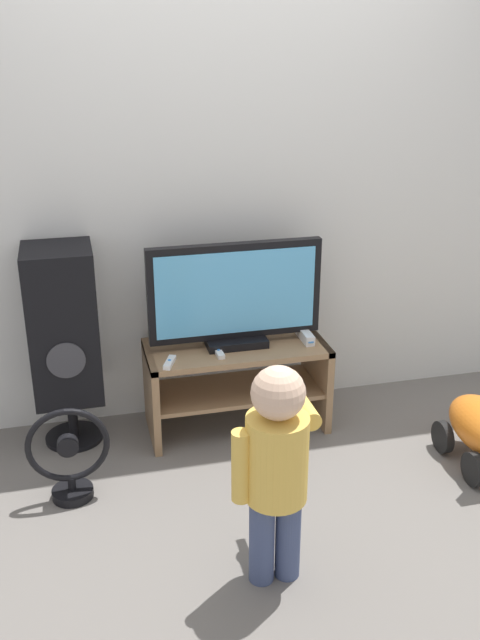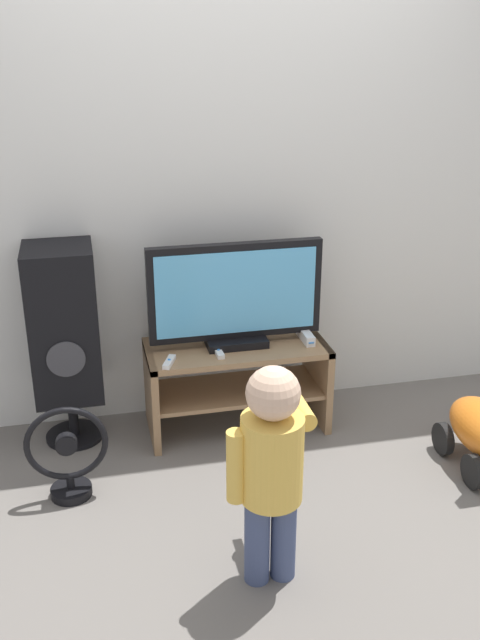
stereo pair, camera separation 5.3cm
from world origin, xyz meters
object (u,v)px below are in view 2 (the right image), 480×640
(game_console, at_px, (305,335))
(floor_fan, at_px, (68,456))
(remote_secondary, at_px, (218,352))
(speaker_tower, at_px, (64,326))
(remote_primary, at_px, (169,362))
(television, at_px, (235,296))
(child, at_px, (272,458))

(game_console, bearing_deg, floor_fan, -161.21)
(remote_secondary, distance_m, speaker_tower, 0.76)
(game_console, relative_size, remote_primary, 1.45)
(remote_primary, bearing_deg, speaker_tower, 156.40)
(television, bearing_deg, floor_fan, -152.42)
(television, height_order, game_console, television)
(television, height_order, remote_secondary, television)
(child, xyz_separation_m, floor_fan, (-0.74, 0.69, -0.32))
(remote_primary, height_order, floor_fan, remote_primary)
(remote_secondary, bearing_deg, television, 43.02)
(child, bearing_deg, game_console, 66.42)
(floor_fan, bearing_deg, television, 27.58)
(remote_primary, relative_size, floor_fan, 0.30)
(television, distance_m, floor_fan, 1.10)
(television, bearing_deg, game_console, -5.37)
(child, relative_size, floor_fan, 1.99)
(remote_primary, xyz_separation_m, floor_fan, (-0.50, -0.29, -0.27))
(television, distance_m, remote_secondary, 0.29)
(television, relative_size, floor_fan, 1.94)
(remote_primary, bearing_deg, floor_fan, -149.84)
(game_console, xyz_separation_m, remote_primary, (-0.72, -0.13, -0.01))
(child, xyz_separation_m, speaker_tower, (-0.72, 1.19, 0.09))
(remote_secondary, distance_m, floor_fan, 0.87)
(game_console, height_order, floor_fan, game_console)
(child, bearing_deg, remote_primary, 103.72)
(game_console, xyz_separation_m, child, (-0.48, -1.11, 0.04))
(speaker_tower, xyz_separation_m, floor_fan, (-0.02, -0.50, -0.42))
(child, relative_size, speaker_tower, 0.88)
(remote_primary, bearing_deg, remote_secondary, 12.81)
(speaker_tower, bearing_deg, child, -58.92)
(game_console, distance_m, child, 1.21)
(television, height_order, floor_fan, television)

